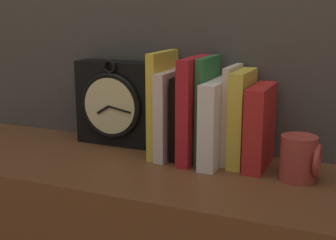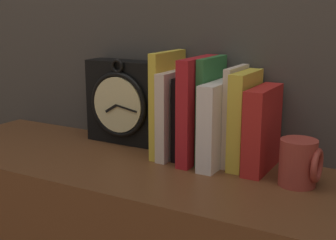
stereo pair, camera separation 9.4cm
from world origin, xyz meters
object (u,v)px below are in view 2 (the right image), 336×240
(book_slot1_cream, at_px, (175,114))
(book_slot6_cream, at_px, (235,116))
(book_slot0_yellow, at_px, (168,104))
(mug, at_px, (300,163))
(book_slot7_yellow, at_px, (245,120))
(book_slot8_red, at_px, (262,129))
(clock, at_px, (126,102))
(book_slot5_white, at_px, (220,124))
(book_slot2_black, at_px, (188,117))
(book_slot4_green, at_px, (211,110))
(book_slot3_red, at_px, (198,110))

(book_slot1_cream, bearing_deg, book_slot6_cream, 6.37)
(book_slot0_yellow, distance_m, mug, 0.32)
(book_slot7_yellow, height_order, book_slot8_red, book_slot7_yellow)
(clock, relative_size, book_slot5_white, 1.18)
(book_slot1_cream, bearing_deg, book_slot5_white, -4.15)
(book_slot0_yellow, height_order, book_slot2_black, book_slot0_yellow)
(book_slot2_black, height_order, book_slot5_white, book_slot2_black)
(book_slot0_yellow, distance_m, book_slot5_white, 0.13)
(book_slot4_green, bearing_deg, book_slot1_cream, -173.63)
(book_slot4_green, xyz_separation_m, mug, (0.21, -0.06, -0.07))
(book_slot5_white, bearing_deg, clock, 171.07)
(book_slot8_red, bearing_deg, clock, 174.86)
(book_slot7_yellow, height_order, mug, book_slot7_yellow)
(book_slot2_black, height_order, book_slot4_green, book_slot4_green)
(book_slot7_yellow, relative_size, mug, 2.26)
(book_slot3_red, bearing_deg, book_slot1_cream, 174.76)
(book_slot1_cream, xyz_separation_m, book_slot2_black, (0.03, 0.01, -0.01))
(clock, height_order, book_slot7_yellow, clock)
(clock, height_order, book_slot3_red, book_slot3_red)
(book_slot0_yellow, bearing_deg, book_slot4_green, 3.46)
(book_slot0_yellow, relative_size, book_slot4_green, 1.04)
(book_slot3_red, height_order, book_slot5_white, book_slot3_red)
(clock, distance_m, book_slot6_cream, 0.29)
(clock, distance_m, book_slot0_yellow, 0.14)
(book_slot3_red, height_order, book_slot7_yellow, book_slot3_red)
(book_slot4_green, xyz_separation_m, book_slot8_red, (0.12, -0.01, -0.03))
(book_slot3_red, xyz_separation_m, book_slot7_yellow, (0.10, 0.01, -0.01))
(book_slot5_white, bearing_deg, book_slot1_cream, 175.85)
(book_slot7_yellow, distance_m, book_slot8_red, 0.04)
(book_slot1_cream, distance_m, book_slot6_cream, 0.14)
(book_slot0_yellow, bearing_deg, book_slot8_red, -0.28)
(book_slot5_white, distance_m, book_slot6_cream, 0.04)
(book_slot0_yellow, bearing_deg, book_slot2_black, 7.55)
(book_slot3_red, xyz_separation_m, mug, (0.23, -0.04, -0.07))
(book_slot3_red, bearing_deg, book_slot5_white, -2.94)
(clock, xyz_separation_m, mug, (0.45, -0.08, -0.06))
(book_slot7_yellow, xyz_separation_m, mug, (0.13, -0.06, -0.06))
(book_slot6_cream, bearing_deg, book_slot4_green, -173.63)
(book_slot7_yellow, bearing_deg, book_slot0_yellow, -178.32)
(clock, relative_size, book_slot3_red, 0.94)
(book_slot8_red, xyz_separation_m, mug, (0.09, -0.05, -0.04))
(book_slot0_yellow, relative_size, mug, 2.63)
(clock, bearing_deg, mug, -10.45)
(book_slot2_black, relative_size, book_slot8_red, 1.06)
(book_slot2_black, distance_m, book_slot3_red, 0.04)
(clock, relative_size, book_slot8_red, 1.22)
(book_slot5_white, xyz_separation_m, book_slot7_yellow, (0.05, 0.02, 0.01))
(clock, distance_m, book_slot8_red, 0.36)
(book_slot4_green, distance_m, mug, 0.23)
(clock, bearing_deg, book_slot0_yellow, -12.88)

